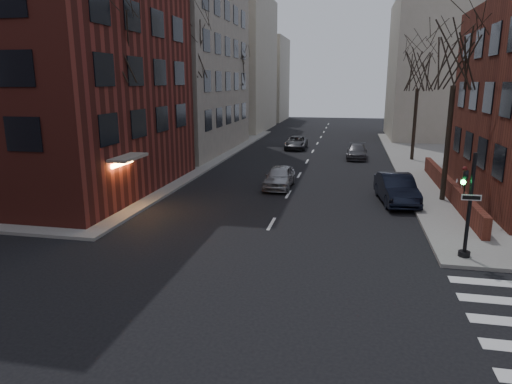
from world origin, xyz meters
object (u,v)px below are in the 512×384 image
Objects in this scene: tree_left_c at (235,68)px; tree_right_b at (419,70)px; car_lane_far at (296,143)px; car_lane_gray at (357,152)px; car_lane_silver at (280,177)px; tree_left_b at (190,51)px; traffic_signal at (467,212)px; streetlamp_far at (245,104)px; tree_left_a at (112,46)px; sandwich_board at (458,188)px; tree_right_a at (456,55)px; streetlamp_near at (181,117)px; parked_sedan at (396,189)px.

tree_left_c is 19.34m from tree_right_b.
tree_right_b is at bearing -27.98° from car_lane_far.
car_lane_silver is at bearing -109.84° from car_lane_gray.
car_lane_gray is at bearing 26.17° from tree_left_b.
car_lane_silver is 0.98× the size of car_lane_gray.
tree_left_c reaches higher than car_lane_far.
traffic_signal reaches higher than car_lane_gray.
car_lane_far is (6.38, -4.72, -3.60)m from streetlamp_far.
tree_left_c is at bearing 118.36° from traffic_signal.
tree_left_a is at bearing 163.35° from traffic_signal.
tree_left_a is 12.51m from car_lane_silver.
sandwich_board is at bearing -65.81° from car_lane_gray.
streetlamp_far is at bearing 143.67° from car_lane_gray.
traffic_signal is 10.92m from tree_right_a.
streetlamp_near is (0.60, -4.00, -4.68)m from tree_left_b.
car_lane_silver is (-9.60, -12.32, -6.87)m from tree_right_b.
streetlamp_far is at bearing 73.30° from tree_left_c.
tree_left_b is 2.51× the size of car_lane_gray.
parked_sedan is (-2.60, -14.71, -6.78)m from tree_right_b.
traffic_signal is 0.37× the size of tree_left_b.
tree_right_b reaches higher than sandwich_board.
parked_sedan is at bearing 12.38° from tree_left_a.
tree_right_a is (17.60, 4.00, -0.44)m from tree_left_a.
parked_sedan reaches higher than car_lane_far.
car_lane_silver is 10.63m from sandwich_board.
tree_right_a is 2.32× the size of car_lane_silver.
tree_left_b is 19.14m from parked_sedan.
tree_right_a is 23.22m from car_lane_far.
traffic_signal is 0.44× the size of tree_right_b.
parked_sedan is 1.07× the size of car_lane_far.
tree_left_b reaches higher than tree_left_a.
traffic_signal is 23.72m from car_lane_gray.
streetlamp_near reaches higher than parked_sedan.
streetlamp_near is at bearing 85.71° from tree_left_a.
traffic_signal is 35.76m from tree_left_c.
traffic_signal is 20.86m from streetlamp_near.
tree_left_a is (-16.74, 5.01, 6.56)m from traffic_signal.
parked_sedan is at bearing -56.55° from tree_left_c.
tree_left_b reaches higher than streetlamp_near.
streetlamp_near is 16.95m from car_lane_far.
tree_left_b reaches higher than traffic_signal.
car_lane_silver is 4.15× the size of sandwich_board.
streetlamp_near is 15.53m from parked_sedan.
car_lane_far is (-10.62, 19.28, -7.39)m from tree_right_a.
tree_left_b is 16.68m from streetlamp_far.
tree_right_b is at bearing 30.47° from streetlamp_near.
streetlamp_near is 6.22× the size of sandwich_board.
traffic_signal is 3.96× the size of sandwich_board.
tree_right_a is at bearing -51.34° from tree_left_c.
tree_left_a is 9.07m from streetlamp_near.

